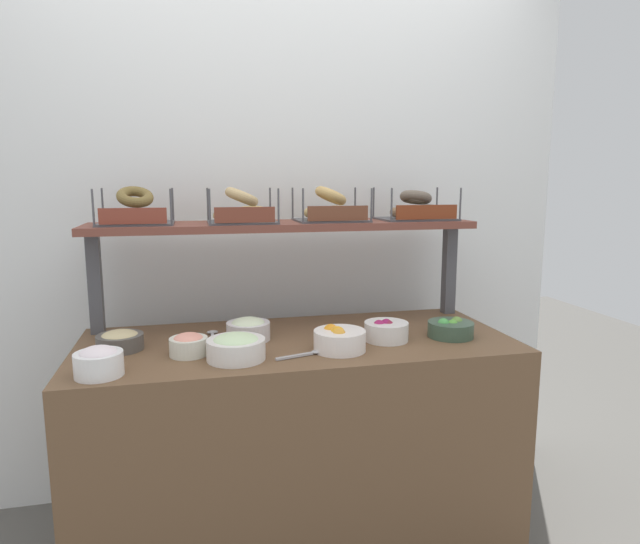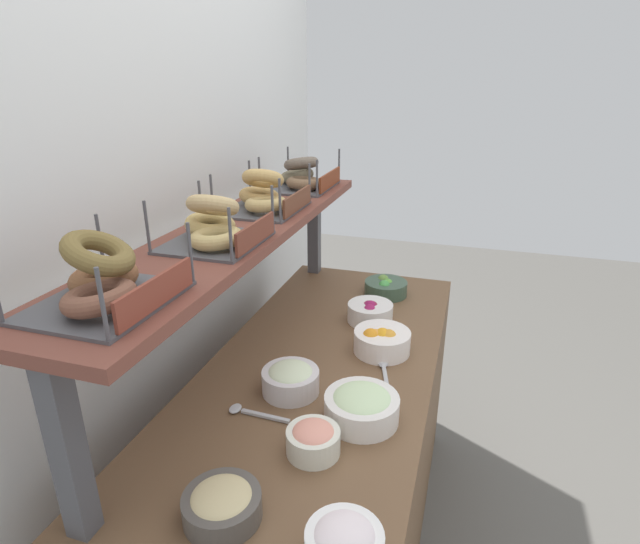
{
  "view_description": "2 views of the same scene",
  "coord_description": "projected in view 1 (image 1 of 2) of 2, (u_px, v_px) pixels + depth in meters",
  "views": [
    {
      "loc": [
        -0.38,
        -1.99,
        1.45
      ],
      "look_at": [
        0.11,
        0.08,
        1.09
      ],
      "focal_mm": 30.82,
      "sensor_mm": 36.0,
      "label": 1
    },
    {
      "loc": [
        -1.34,
        -0.41,
        1.71
      ],
      "look_at": [
        0.16,
        0.06,
        1.09
      ],
      "focal_mm": 28.33,
      "sensor_mm": 36.0,
      "label": 2
    }
  ],
  "objects": [
    {
      "name": "deli_counter",
      "position": [
        298.0,
        443.0,
        2.17
      ],
      "size": [
        1.63,
        0.7,
        0.85
      ],
      "primitive_type": "cube",
      "color": "brown",
      "rests_on": "ground_plane"
    },
    {
      "name": "back_wall",
      "position": [
        275.0,
        235.0,
        2.57
      ],
      "size": [
        2.83,
        0.06,
        2.4
      ],
      "primitive_type": "cube",
      "color": "white",
      "rests_on": "ground_plane"
    },
    {
      "name": "bowl_scallion_spread",
      "position": [
        236.0,
        347.0,
        1.86
      ],
      "size": [
        0.2,
        0.2,
        0.09
      ],
      "color": "white",
      "rests_on": "deli_counter"
    },
    {
      "name": "bowl_veggie_mix",
      "position": [
        451.0,
        329.0,
        2.13
      ],
      "size": [
        0.18,
        0.18,
        0.07
      ],
      "color": "#3B5340",
      "rests_on": "deli_counter"
    },
    {
      "name": "ground_plane",
      "position": [
        299.0,
        541.0,
        2.24
      ],
      "size": [
        8.0,
        8.0,
        0.0
      ],
      "primitive_type": "plane",
      "color": "#595651"
    },
    {
      "name": "bagel_basket_poppy",
      "position": [
        415.0,
        209.0,
        2.4
      ],
      "size": [
        0.32,
        0.25,
        0.14
      ],
      "color": "#4C4C51",
      "rests_on": "upper_shelf"
    },
    {
      "name": "bagel_basket_plain",
      "position": [
        242.0,
        211.0,
        2.22
      ],
      "size": [
        0.27,
        0.25,
        0.15
      ],
      "color": "#4C4C51",
      "rests_on": "upper_shelf"
    },
    {
      "name": "bowl_lox_spread",
      "position": [
        189.0,
        344.0,
        1.9
      ],
      "size": [
        0.13,
        0.13,
        0.08
      ],
      "color": "silver",
      "rests_on": "deli_counter"
    },
    {
      "name": "serving_spoon_by_edge",
      "position": [
        212.0,
        335.0,
        2.13
      ],
      "size": [
        0.04,
        0.18,
        0.01
      ],
      "color": "#B7B7BC",
      "rests_on": "deli_counter"
    },
    {
      "name": "shelf_riser_left",
      "position": [
        95.0,
        284.0,
        2.15
      ],
      "size": [
        0.05,
        0.05,
        0.4
      ],
      "primitive_type": "cube",
      "color": "#4C4C51",
      "rests_on": "deli_counter"
    },
    {
      "name": "bowl_fruit_salad",
      "position": [
        339.0,
        339.0,
        1.96
      ],
      "size": [
        0.19,
        0.19,
        0.09
      ],
      "color": "white",
      "rests_on": "deli_counter"
    },
    {
      "name": "bowl_beet_salad",
      "position": [
        386.0,
        330.0,
        2.08
      ],
      "size": [
        0.17,
        0.17,
        0.08
      ],
      "color": "white",
      "rests_on": "deli_counter"
    },
    {
      "name": "bowl_cream_cheese",
      "position": [
        99.0,
        361.0,
        1.7
      ],
      "size": [
        0.15,
        0.15,
        0.1
      ],
      "color": "white",
      "rests_on": "deli_counter"
    },
    {
      "name": "bowl_potato_salad",
      "position": [
        248.0,
        329.0,
        2.09
      ],
      "size": [
        0.17,
        0.17,
        0.09
      ],
      "color": "silver",
      "rests_on": "deli_counter"
    },
    {
      "name": "shelf_riser_right",
      "position": [
        449.0,
        270.0,
        2.49
      ],
      "size": [
        0.05,
        0.05,
        0.4
      ],
      "primitive_type": "cube",
      "color": "#4C4C51",
      "rests_on": "deli_counter"
    },
    {
      "name": "serving_spoon_near_plate",
      "position": [
        307.0,
        354.0,
        1.9
      ],
      "size": [
        0.18,
        0.07,
        0.01
      ],
      "color": "#B7B7BC",
      "rests_on": "deli_counter"
    },
    {
      "name": "upper_shelf",
      "position": [
        285.0,
        226.0,
        2.29
      ],
      "size": [
        1.59,
        0.32,
        0.03
      ],
      "primitive_type": "cube",
      "color": "brown",
      "rests_on": "shelf_riser_left"
    },
    {
      "name": "bagel_basket_sesame",
      "position": [
        330.0,
        210.0,
        2.32
      ],
      "size": [
        0.3,
        0.25,
        0.15
      ],
      "color": "#4C4C51",
      "rests_on": "upper_shelf"
    },
    {
      "name": "bowl_hummus",
      "position": [
        120.0,
        340.0,
        1.96
      ],
      "size": [
        0.16,
        0.16,
        0.07
      ],
      "color": "#524D48",
      "rests_on": "deli_counter"
    },
    {
      "name": "bagel_basket_cinnamon_raisin",
      "position": [
        135.0,
        212.0,
        2.14
      ],
      "size": [
        0.29,
        0.26,
        0.15
      ],
      "color": "#4C4C51",
      "rests_on": "upper_shelf"
    }
  ]
}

